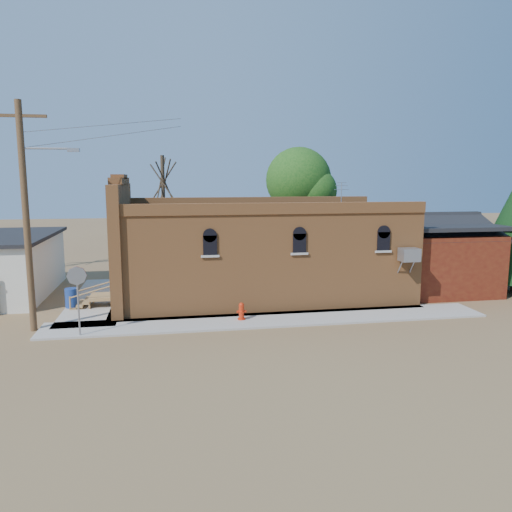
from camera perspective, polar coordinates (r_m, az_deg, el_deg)
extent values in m
plane|color=brown|center=(20.56, -1.87, -8.29)|extent=(120.00, 120.00, 0.00)
cube|color=#9E9991|center=(21.65, 1.74, -7.29)|extent=(19.00, 2.20, 0.08)
cube|color=#9E9991|center=(26.38, -17.54, -4.75)|extent=(2.60, 10.00, 0.08)
cube|color=#B76D38|center=(25.68, 0.75, 0.33)|extent=(14.00, 7.00, 4.50)
cube|color=black|center=(25.44, 0.76, 5.46)|extent=(13.80, 6.80, 0.12)
cube|color=#B76D38|center=(25.24, -15.06, 1.36)|extent=(0.50, 7.40, 5.80)
cube|color=navy|center=(23.96, -16.12, 3.58)|extent=(0.08, 1.10, 1.56)
cube|color=#939297|center=(23.91, 17.12, 0.14)|extent=(0.85, 0.65, 0.60)
cube|color=#53160E|center=(29.10, 19.45, -0.46)|extent=(5.00, 6.00, 3.20)
cylinder|color=#462D1C|center=(21.39, -24.78, 3.86)|extent=(0.26, 0.26, 9.00)
cube|color=#462D1C|center=(21.46, -25.48, 14.28)|extent=(2.00, 0.12, 0.12)
cylinder|color=#939297|center=(21.16, -22.86, 11.26)|extent=(1.80, 0.08, 0.08)
cube|color=#939297|center=(20.96, -20.14, 11.31)|extent=(0.45, 0.22, 0.14)
cylinder|color=#423825|center=(32.52, -10.49, 4.65)|extent=(0.24, 0.24, 7.50)
cylinder|color=#423825|center=(34.22, 4.82, 3.96)|extent=(0.28, 0.28, 6.30)
sphere|color=#164413|center=(34.10, 4.88, 8.65)|extent=(4.40, 4.40, 4.40)
cylinder|color=red|center=(21.54, -1.67, -7.18)|extent=(0.36, 0.36, 0.06)
cylinder|color=red|center=(21.45, -1.67, -6.39)|extent=(0.25, 0.25, 0.56)
sphere|color=red|center=(21.38, -1.67, -5.63)|extent=(0.22, 0.22, 0.22)
cylinder|color=red|center=(21.32, -1.61, -6.47)|extent=(0.11, 0.13, 0.10)
cylinder|color=red|center=(21.43, -2.05, -6.39)|extent=(0.13, 0.11, 0.10)
cylinder|color=red|center=(21.47, -1.29, -6.36)|extent=(0.13, 0.11, 0.10)
cylinder|color=#939297|center=(20.31, -19.64, -5.22)|extent=(0.08, 0.08, 2.45)
cylinder|color=#939297|center=(20.06, -19.82, -2.15)|extent=(0.72, 0.21, 0.73)
cylinder|color=#B2130A|center=(20.10, -19.80, -2.13)|extent=(0.72, 0.21, 0.73)
cylinder|color=navy|center=(24.94, -20.32, -4.51)|extent=(0.69, 0.69, 0.90)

